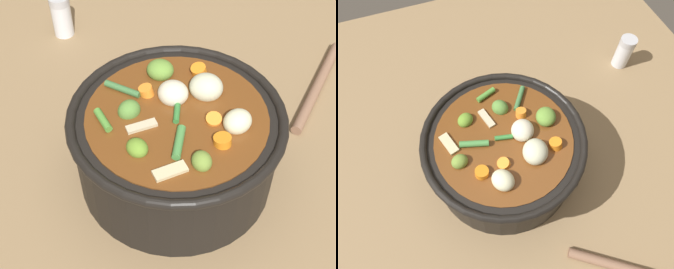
# 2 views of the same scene
# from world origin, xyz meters

# --- Properties ---
(ground_plane) EXTENTS (1.10, 1.10, 0.00)m
(ground_plane) POSITION_xyz_m (0.00, 0.00, 0.00)
(ground_plane) COLOR #8C704C
(cooking_pot) EXTENTS (0.28, 0.28, 0.15)m
(cooking_pot) POSITION_xyz_m (0.00, -0.00, 0.07)
(cooking_pot) COLOR black
(cooking_pot) RESTS_ON ground_plane
(salt_shaker) EXTENTS (0.04, 0.04, 0.08)m
(salt_shaker) POSITION_xyz_m (0.36, 0.16, 0.04)
(salt_shaker) COLOR silver
(salt_shaker) RESTS_ON ground_plane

